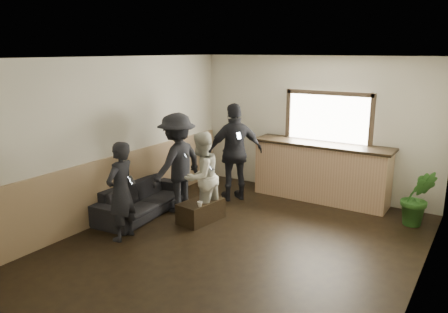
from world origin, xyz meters
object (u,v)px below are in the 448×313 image
Objects in this scene: person_d at (235,152)px; bar_counter at (321,168)px; person_b at (201,177)px; person_a at (121,191)px; person_c at (177,163)px; sofa at (142,199)px; coffee_table at (201,211)px; cup_b at (200,204)px; potted_plant at (418,198)px; cup_a at (203,196)px.

bar_counter is at bearing 161.77° from person_d.
person_b is 1.25m from person_d.
person_a is 0.86× the size of person_c.
person_b is 0.86× the size of person_c.
sofa is 1.24× the size of person_b.
bar_counter is 2.62m from coffee_table.
bar_counter is at bearing 138.31° from person_c.
cup_b is 0.06× the size of person_b.
bar_counter is 2.73× the size of potted_plant.
person_d is (-0.23, 1.52, 0.56)m from cup_b.
sofa is 1.24m from cup_b.
person_a is (-0.61, -1.26, 0.60)m from coffee_table.
person_d reaches higher than person_c.
person_c reaches higher than potted_plant.
potted_plant is 3.36m from person_d.
person_a is at bearing -119.62° from bar_counter.
person_a is (-0.57, -1.40, 0.37)m from cup_a.
person_b is at bearing 42.66° from person_d.
person_d is at bearing 161.98° from person_a.
bar_counter reaches higher than coffee_table.
cup_b is 0.05× the size of person_c.
person_a is (-1.96, -3.46, 0.14)m from bar_counter.
bar_counter is 1.41× the size of person_d.
person_a is at bearing -141.50° from potted_plant.
cup_a is 0.08× the size of person_a.
person_c is at bearing -134.93° from bar_counter.
person_d is at bearing -147.93° from bar_counter.
person_a is 2.61m from person_d.
sofa is 1.14m from cup_a.
potted_plant is 0.54× the size of person_c.
coffee_table is 0.52× the size of person_a.
sofa is 4.77m from potted_plant.
cup_a is 0.07× the size of person_c.
cup_b is at bearing -92.67° from sofa.
person_b is at bearing -122.74° from bar_counter.
cup_a is 0.38m from person_b.
person_d is (0.56, 1.10, 0.05)m from person_c.
person_c reaches higher than person_b.
sofa reaches higher than cup_b.
person_c is at bearing 152.31° from cup_b.
sofa is 0.91m from person_c.
coffee_table is 3.68m from potted_plant.
potted_plant is 4.88m from person_a.
person_c is (0.45, 0.47, 0.63)m from sofa.
cup_b is 0.50m from person_b.
bar_counter is at bearing 143.98° from person_a.
person_d reaches higher than potted_plant.
bar_counter is 29.56× the size of cup_b.
person_a is (-0.75, -1.04, 0.38)m from cup_b.
cup_a is at bearing 106.41° from coffee_table.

